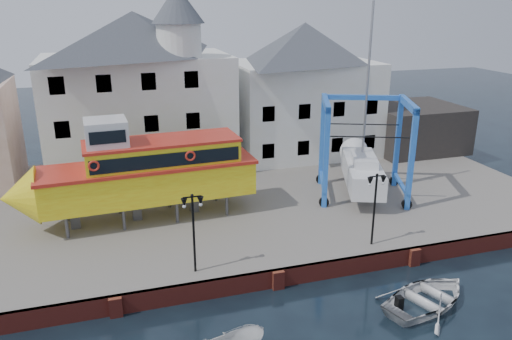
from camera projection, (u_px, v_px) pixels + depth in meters
name	position (u px, v px, depth m)	size (l,w,h in m)	color
ground	(278.00, 288.00, 25.57)	(140.00, 140.00, 0.00)	black
hardstanding	(226.00, 200.00, 35.34)	(44.00, 22.00, 1.00)	slate
quay_wall	(277.00, 278.00, 25.50)	(44.00, 0.47, 1.00)	maroon
building_white_main	(140.00, 91.00, 38.44)	(14.00, 8.30, 14.00)	white
building_white_right	(303.00, 90.00, 43.10)	(12.00, 8.00, 11.20)	white
shed_dark	(413.00, 127.00, 45.26)	(8.00, 7.00, 4.00)	#272423
lamp_post_left	(193.00, 214.00, 24.18)	(1.12, 0.32, 4.20)	black
lamp_post_right	(376.00, 191.00, 26.97)	(1.12, 0.32, 4.20)	black
tour_boat	(134.00, 173.00, 30.20)	(15.02, 4.25, 6.47)	#59595E
travel_lift	(361.00, 162.00, 34.97)	(7.33, 8.79, 12.96)	#1A44B9
motorboat_b	(427.00, 305.00, 24.15)	(3.66, 5.12, 1.06)	silver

